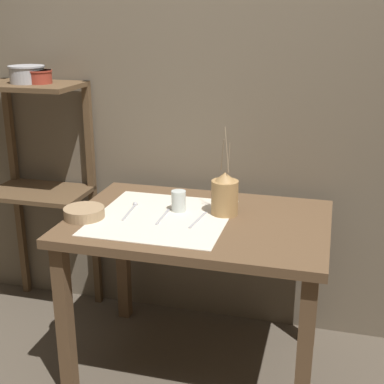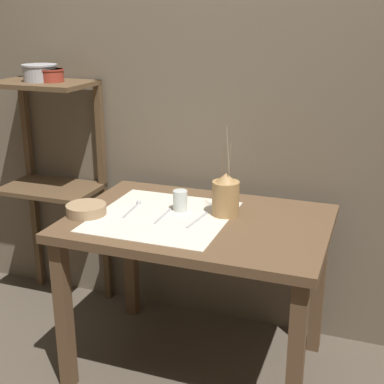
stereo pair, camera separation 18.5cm
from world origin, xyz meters
name	(u,v)px [view 1 (the left image)]	position (x,y,z in m)	size (l,w,h in m)	color
ground_plane	(198,365)	(0.00, 0.00, 0.00)	(12.00, 12.00, 0.00)	brown
stone_wall_back	(224,100)	(0.00, 0.50, 1.20)	(7.00, 0.06, 2.40)	#6B5E4C
wooden_table	(198,241)	(0.00, 0.00, 0.65)	(1.13, 0.78, 0.76)	brown
wooden_shelf_unit	(40,157)	(-0.95, 0.33, 0.89)	(0.51, 0.33, 1.28)	brown
linen_cloth	(162,217)	(-0.16, -0.03, 0.76)	(0.58, 0.58, 0.00)	beige
pitcher_with_flowers	(225,195)	(0.10, 0.08, 0.85)	(0.12, 0.12, 0.39)	#A87F4C
wooden_bowl	(84,213)	(-0.48, -0.12, 0.78)	(0.18, 0.18, 0.05)	#9E7F5B
glass_tumbler_near	(179,201)	(-0.11, 0.06, 0.81)	(0.07, 0.07, 0.09)	silver
spoon_inner	(133,207)	(-0.32, 0.04, 0.77)	(0.03, 0.21, 0.02)	#A8A8AD
knife_center	(163,216)	(-0.15, -0.03, 0.76)	(0.02, 0.20, 0.00)	#A8A8AD
fork_inner	(198,220)	(0.01, -0.03, 0.76)	(0.03, 0.20, 0.00)	#A8A8AD
metal_pot_large	(27,74)	(-0.95, 0.28, 1.33)	(0.18, 0.18, 0.09)	#A8A8AD
metal_pot_small	(39,76)	(-0.89, 0.28, 1.32)	(0.13, 0.13, 0.07)	#9E3828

